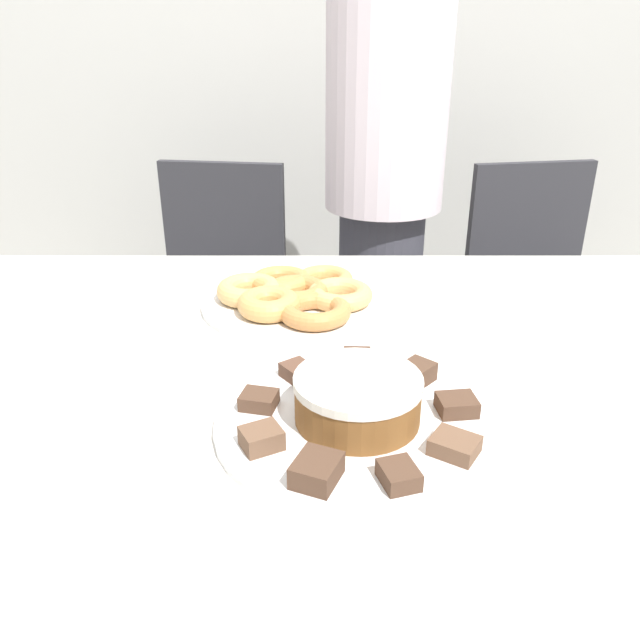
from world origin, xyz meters
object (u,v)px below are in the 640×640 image
(person_standing, at_px, (383,187))
(plate_cake, at_px, (356,422))
(office_chair_left, at_px, (215,319))
(office_chair_right, at_px, (537,318))
(plate_donuts, at_px, (295,302))
(frosted_cake, at_px, (357,398))

(person_standing, xyz_separation_m, plate_cake, (-0.13, -1.09, -0.06))
(office_chair_left, relative_size, plate_cake, 2.35)
(person_standing, relative_size, plate_cake, 4.26)
(office_chair_right, bearing_deg, office_chair_left, 169.71)
(office_chair_right, xyz_separation_m, plate_cake, (-0.64, -1.12, 0.36))
(person_standing, xyz_separation_m, plate_donuts, (-0.23, -0.69, -0.06))
(plate_cake, height_order, frosted_cake, frosted_cake)
(plate_cake, bearing_deg, office_chair_right, 59.98)
(office_chair_right, distance_m, plate_donuts, 1.09)
(office_chair_left, bearing_deg, office_chair_right, 8.59)
(office_chair_left, distance_m, plate_donuts, 0.85)
(person_standing, xyz_separation_m, frosted_cake, (-0.13, -1.09, -0.03))
(office_chair_left, xyz_separation_m, plate_cake, (0.38, -1.12, 0.36))
(office_chair_right, relative_size, plate_donuts, 2.46)
(frosted_cake, bearing_deg, plate_cake, 104.04)
(frosted_cake, bearing_deg, plate_donuts, 103.11)
(plate_cake, height_order, plate_donuts, same)
(office_chair_left, bearing_deg, plate_cake, -62.65)
(person_standing, height_order, office_chair_left, person_standing)
(office_chair_left, bearing_deg, frosted_cake, -62.65)
(office_chair_right, bearing_deg, plate_donuts, -146.14)
(plate_donuts, height_order, frosted_cake, frosted_cake)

